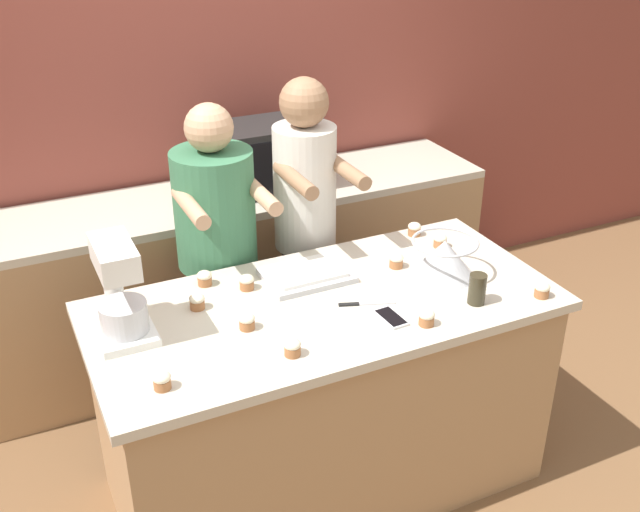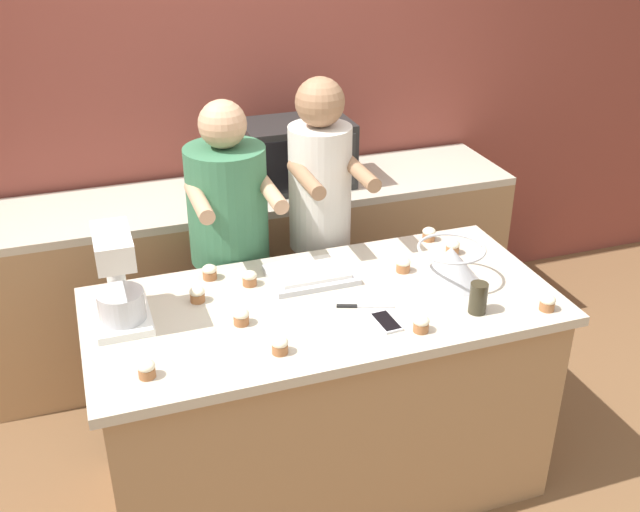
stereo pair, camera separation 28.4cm
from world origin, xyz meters
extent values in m
plane|color=brown|center=(0.00, 0.00, 0.00)|extent=(16.00, 16.00, 0.00)
cube|color=brown|center=(0.00, 1.51, 1.35)|extent=(10.00, 0.06, 2.70)
cube|color=#A87F56|center=(0.00, 0.00, 0.44)|extent=(1.74, 0.80, 0.87)
cube|color=beige|center=(0.00, 0.00, 0.89)|extent=(1.82, 0.85, 0.04)
cube|color=#A87F56|center=(0.00, 1.16, 0.44)|extent=(2.80, 0.60, 0.89)
cube|color=beige|center=(0.00, 1.16, 0.91)|extent=(2.80, 0.60, 0.04)
cylinder|color=#232328|center=(-0.23, 0.61, 0.42)|extent=(0.27, 0.27, 0.85)
cylinder|color=#38704C|center=(-0.23, 0.61, 1.11)|extent=(0.35, 0.35, 0.52)
sphere|color=tan|center=(-0.23, 0.61, 1.47)|extent=(0.20, 0.20, 0.20)
cylinder|color=tan|center=(-0.38, 0.44, 1.21)|extent=(0.06, 0.34, 0.06)
cylinder|color=tan|center=(-0.08, 0.44, 1.21)|extent=(0.06, 0.34, 0.06)
cylinder|color=#232328|center=(0.20, 0.61, 0.42)|extent=(0.22, 0.22, 0.84)
cylinder|color=silver|center=(0.20, 0.61, 1.13)|extent=(0.28, 0.28, 0.57)
sphere|color=#936B4C|center=(0.20, 0.61, 1.52)|extent=(0.22, 0.22, 0.22)
cylinder|color=#936B4C|center=(0.08, 0.44, 1.25)|extent=(0.06, 0.34, 0.06)
cylinder|color=#936B4C|center=(0.32, 0.44, 1.25)|extent=(0.06, 0.34, 0.06)
cube|color=white|center=(-0.75, 0.12, 0.93)|extent=(0.20, 0.30, 0.03)
cylinder|color=white|center=(-0.75, 0.24, 1.06)|extent=(0.07, 0.07, 0.23)
cube|color=white|center=(-0.75, 0.11, 1.23)|extent=(0.13, 0.26, 0.10)
cylinder|color=#BCBCC1|center=(-0.75, 0.08, 1.00)|extent=(0.17, 0.17, 0.11)
cone|color=#BCBCC1|center=(0.53, -0.02, 0.99)|extent=(0.27, 0.27, 0.16)
torus|color=#BCBCC1|center=(0.53, -0.02, 1.07)|extent=(0.27, 0.27, 0.01)
cube|color=#BCBCC1|center=(0.01, 0.20, 0.93)|extent=(0.35, 0.26, 0.02)
cube|color=white|center=(0.01, 0.20, 0.95)|extent=(0.28, 0.20, 0.02)
cube|color=black|center=(0.26, 1.16, 1.10)|extent=(0.55, 0.35, 0.34)
cube|color=black|center=(0.21, 0.99, 1.10)|extent=(0.37, 0.01, 0.27)
cube|color=#2D2D2D|center=(0.46, 0.99, 1.10)|extent=(0.11, 0.01, 0.27)
cube|color=silver|center=(0.17, -0.22, 0.92)|extent=(0.08, 0.15, 0.01)
cube|color=black|center=(0.17, -0.22, 0.93)|extent=(0.07, 0.13, 0.00)
cylinder|color=#332D1E|center=(0.52, -0.26, 0.98)|extent=(0.07, 0.07, 0.12)
cube|color=#BCBCC1|center=(0.18, -0.10, 0.92)|extent=(0.14, 0.06, 0.01)
cube|color=black|center=(0.07, -0.06, 0.92)|extent=(0.08, 0.04, 0.01)
cylinder|color=#9E6038|center=(-0.24, 0.22, 0.93)|extent=(0.06, 0.06, 0.04)
ellipsoid|color=beige|center=(-0.24, 0.22, 0.96)|extent=(0.06, 0.06, 0.04)
cylinder|color=#9E6038|center=(-0.46, 0.16, 0.93)|extent=(0.06, 0.06, 0.04)
ellipsoid|color=beige|center=(-0.46, 0.16, 0.96)|extent=(0.06, 0.06, 0.04)
cylinder|color=#9E6038|center=(-0.38, 0.33, 0.93)|extent=(0.06, 0.06, 0.04)
ellipsoid|color=beige|center=(-0.38, 0.33, 0.96)|extent=(0.06, 0.06, 0.04)
cylinder|color=#9E6038|center=(0.63, 0.36, 0.93)|extent=(0.06, 0.06, 0.04)
ellipsoid|color=beige|center=(0.63, 0.36, 0.96)|extent=(0.06, 0.06, 0.04)
cylinder|color=#9E6038|center=(-0.71, -0.26, 0.93)|extent=(0.06, 0.06, 0.04)
ellipsoid|color=beige|center=(-0.71, -0.26, 0.96)|extent=(0.06, 0.06, 0.04)
cylinder|color=#9E6038|center=(-0.25, -0.27, 0.93)|extent=(0.06, 0.06, 0.04)
ellipsoid|color=beige|center=(-0.25, -0.27, 0.96)|extent=(0.06, 0.06, 0.04)
cylinder|color=#9E6038|center=(0.67, 0.21, 0.93)|extent=(0.06, 0.06, 0.04)
ellipsoid|color=beige|center=(0.67, 0.21, 0.96)|extent=(0.06, 0.06, 0.04)
cylinder|color=#9E6038|center=(0.39, 0.13, 0.93)|extent=(0.06, 0.06, 0.04)
ellipsoid|color=beige|center=(0.39, 0.13, 0.96)|extent=(0.06, 0.06, 0.04)
cylinder|color=#9E6038|center=(0.27, -0.31, 0.93)|extent=(0.06, 0.06, 0.04)
ellipsoid|color=beige|center=(0.27, -0.31, 0.96)|extent=(0.06, 0.06, 0.04)
cylinder|color=#9E6038|center=(0.78, -0.33, 0.93)|extent=(0.06, 0.06, 0.04)
ellipsoid|color=beige|center=(0.78, -0.33, 0.96)|extent=(0.06, 0.06, 0.04)
cylinder|color=#9E6038|center=(-0.34, -0.05, 0.93)|extent=(0.06, 0.06, 0.04)
ellipsoid|color=beige|center=(-0.34, -0.05, 0.96)|extent=(0.06, 0.06, 0.04)
camera|label=1|loc=(-1.08, -2.23, 2.41)|focal=42.00mm
camera|label=2|loc=(-0.82, -2.34, 2.41)|focal=42.00mm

